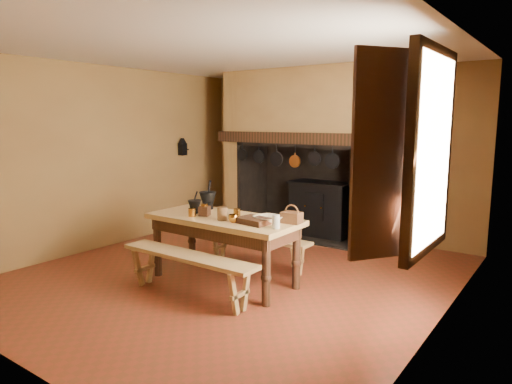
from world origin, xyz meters
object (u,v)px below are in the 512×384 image
at_px(coffee_grinder, 205,210).
at_px(mixing_bowl, 268,219).
at_px(iron_range, 321,208).
at_px(work_table, 224,227).
at_px(wicker_basket, 292,217).
at_px(bench_front, 188,265).

distance_m(coffee_grinder, mixing_bowl, 0.86).
height_order(iron_range, mixing_bowl, iron_range).
xyz_separation_m(work_table, coffee_grinder, (-0.23, -0.09, 0.20)).
distance_m(iron_range, mixing_bowl, 2.79).
distance_m(mixing_bowl, wicker_basket, 0.27).
bearing_deg(coffee_grinder, bench_front, -86.14).
bearing_deg(coffee_grinder, wicker_basket, -4.79).
xyz_separation_m(bench_front, wicker_basket, (0.84, 0.81, 0.51)).
relative_size(bench_front, mixing_bowl, 5.71).
relative_size(work_table, mixing_bowl, 6.03).
bearing_deg(mixing_bowl, bench_front, -132.23).
bearing_deg(mixing_bowl, work_table, -175.23).
bearing_deg(iron_range, mixing_bowl, -75.12).
relative_size(iron_range, mixing_bowl, 5.11).
xyz_separation_m(iron_range, wicker_basket, (0.94, -2.53, 0.40)).
bearing_deg(iron_range, coffee_grinder, -92.78).
distance_m(coffee_grinder, wicker_basket, 1.11).
xyz_separation_m(coffee_grinder, wicker_basket, (1.07, 0.27, 0.00)).
bearing_deg(mixing_bowl, coffee_grinder, -170.76).
height_order(work_table, mixing_bowl, mixing_bowl).
relative_size(work_table, wicker_basket, 8.13).
relative_size(iron_range, bench_front, 0.90).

